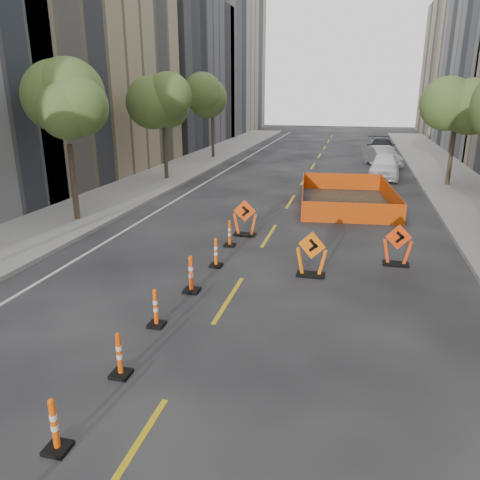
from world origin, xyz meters
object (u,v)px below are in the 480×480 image
(channelizer_2, at_px, (119,354))
(parked_car_far, at_px, (381,147))
(channelizer_5, at_px, (216,252))
(chevron_sign_center, at_px, (312,254))
(chevron_sign_left, at_px, (245,218))
(channelizer_4, at_px, (191,274))
(channelizer_3, at_px, (156,308))
(parked_car_near, at_px, (384,166))
(channelizer_1, at_px, (54,425))
(parked_car_mid, at_px, (382,156))
(chevron_sign_right, at_px, (398,245))
(channelizer_6, at_px, (230,233))

(channelizer_2, height_order, parked_car_far, parked_car_far)
(channelizer_5, relative_size, chevron_sign_center, 0.68)
(chevron_sign_left, bearing_deg, channelizer_4, -100.51)
(channelizer_3, relative_size, channelizer_5, 1.00)
(parked_car_near, bearing_deg, chevron_sign_left, -107.86)
(channelizer_1, distance_m, channelizer_3, 4.18)
(parked_car_near, xyz_separation_m, parked_car_mid, (0.05, 5.11, -0.05))
(channelizer_2, xyz_separation_m, parked_car_mid, (6.11, 29.21, 0.25))
(channelizer_2, relative_size, parked_car_near, 0.21)
(channelizer_1, xyz_separation_m, parked_car_far, (6.26, 36.92, 0.28))
(chevron_sign_center, bearing_deg, parked_car_far, 97.01)
(channelizer_4, relative_size, parked_car_far, 0.21)
(chevron_sign_left, bearing_deg, channelizer_5, -100.26)
(channelizer_4, distance_m, chevron_sign_center, 3.74)
(channelizer_3, distance_m, channelizer_5, 4.19)
(parked_car_mid, bearing_deg, chevron_sign_left, -125.96)
(chevron_sign_right, xyz_separation_m, parked_car_far, (0.50, 27.02, 0.08))
(chevron_sign_right, bearing_deg, channelizer_1, -127.62)
(channelizer_1, relative_size, channelizer_4, 0.88)
(channelizer_4, height_order, chevron_sign_right, chevron_sign_right)
(channelizer_1, xyz_separation_m, parked_car_mid, (6.12, 31.30, 0.25))
(channelizer_6, distance_m, chevron_sign_left, 1.45)
(channelizer_3, height_order, chevron_sign_right, chevron_sign_right)
(channelizer_4, relative_size, parked_car_near, 0.24)
(channelizer_3, bearing_deg, chevron_sign_center, 51.34)
(chevron_sign_left, xyz_separation_m, chevron_sign_center, (2.92, -3.57, -0.00))
(channelizer_5, bearing_deg, channelizer_6, 92.96)
(channelizer_1, xyz_separation_m, channelizer_5, (0.11, 8.36, 0.00))
(chevron_sign_right, relative_size, parked_car_far, 0.26)
(channelizer_6, xyz_separation_m, chevron_sign_center, (3.15, -2.15, 0.22))
(channelizer_6, relative_size, chevron_sign_left, 0.69)
(channelizer_2, relative_size, parked_car_mid, 0.22)
(channelizer_1, height_order, channelizer_4, channelizer_4)
(channelizer_4, xyz_separation_m, chevron_sign_center, (3.14, 2.03, 0.17))
(channelizer_1, bearing_deg, parked_car_near, 76.95)
(channelizer_6, distance_m, parked_car_far, 27.19)
(channelizer_6, xyz_separation_m, chevron_sign_left, (0.23, 1.42, 0.22))
(channelizer_2, height_order, chevron_sign_right, chevron_sign_right)
(channelizer_2, distance_m, chevron_sign_right, 9.70)
(parked_car_near, distance_m, parked_car_mid, 5.11)
(channelizer_2, distance_m, chevron_sign_center, 6.97)
(parked_car_near, bearing_deg, chevron_sign_right, -86.78)
(channelizer_2, height_order, parked_car_near, parked_car_near)
(parked_car_far, bearing_deg, channelizer_6, -106.53)
(channelizer_2, xyz_separation_m, channelizer_6, (-0.01, 8.36, 0.01))
(channelizer_1, relative_size, chevron_sign_right, 0.70)
(channelizer_3, bearing_deg, parked_car_near, 74.24)
(channelizer_2, relative_size, channelizer_5, 1.00)
(channelizer_3, relative_size, chevron_sign_right, 0.70)
(channelizer_5, bearing_deg, chevron_sign_right, 15.20)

